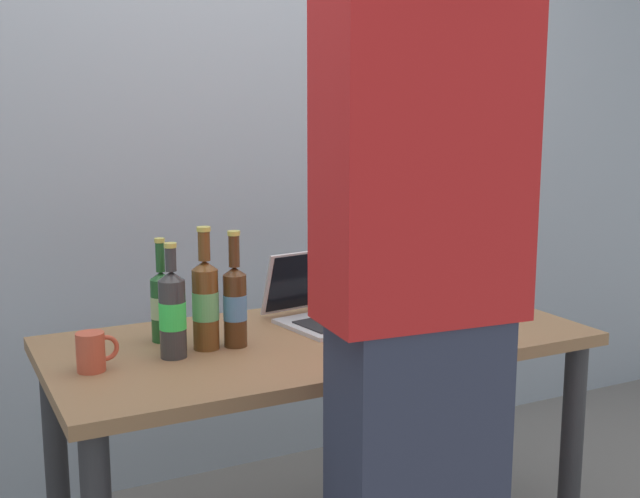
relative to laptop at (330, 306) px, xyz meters
The scene contains 9 objects.
desk 0.23m from the laptop, 128.41° to the right, with size 1.51×0.72×0.77m.
laptop is the anchor object (origin of this frame).
beer_bottle_amber 0.53m from the laptop, behind, with size 0.06×0.06×0.29m.
beer_bottle_brown 0.46m from the laptop, 165.46° to the right, with size 0.07×0.07×0.33m.
beer_bottle_dark 0.56m from the laptop, 164.85° to the right, with size 0.07×0.07×0.30m.
beer_bottle_green 0.39m from the laptop, 160.58° to the right, with size 0.06×0.06×0.32m.
person_figure 0.78m from the laptop, 103.25° to the right, with size 0.44×0.31×1.90m.
coffee_mug 0.76m from the laptop, 167.80° to the right, with size 0.11×0.07×0.10m.
back_wall 0.91m from the laptop, 98.01° to the left, with size 6.00×0.10×2.60m, color #99A3AD.
Camera 1 is at (-1.00, -1.98, 1.42)m, focal length 45.08 mm.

